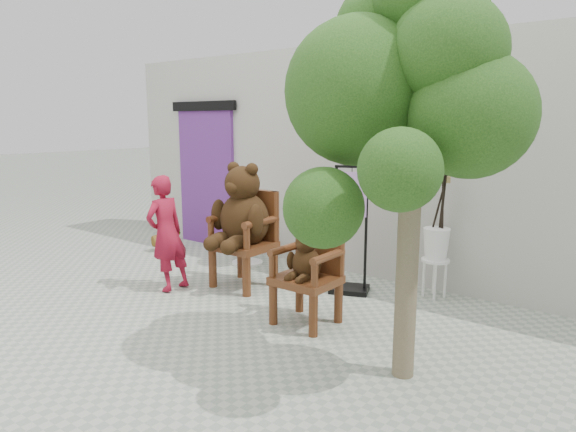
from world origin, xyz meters
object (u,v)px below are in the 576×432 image
object	(u,v)px
stool_bucket	(437,243)
tree	(406,68)
person	(167,233)
display_stand	(350,244)
chair_small	(309,265)
cafe_table	(247,234)
chair_big	(243,218)

from	to	relation	value
stool_bucket	tree	xyz separation A→B (m)	(0.43, -1.90, 1.76)
person	tree	xyz separation A→B (m)	(3.12, -0.20, 1.72)
display_stand	tree	world-z (taller)	tree
chair_small	tree	xyz separation A→B (m)	(1.14, -0.39, 1.81)
cafe_table	display_stand	world-z (taller)	display_stand
person	chair_big	bearing A→B (deg)	132.91
cafe_table	display_stand	bearing A→B (deg)	-5.18
person	display_stand	bearing A→B (deg)	123.78
chair_small	person	xyz separation A→B (m)	(-1.97, -0.19, 0.09)
chair_big	cafe_table	bearing A→B (deg)	130.16
chair_big	display_stand	xyz separation A→B (m)	(1.15, 0.61, -0.27)
chair_small	display_stand	size ratio (longest dim) A/B	0.68
chair_small	tree	distance (m)	2.17
cafe_table	person	bearing A→B (deg)	-90.48
tree	display_stand	bearing A→B (deg)	131.95
chair_small	stool_bucket	distance (m)	1.67
person	tree	distance (m)	3.56
cafe_table	tree	world-z (taller)	tree
chair_big	stool_bucket	size ratio (longest dim) A/B	1.05
chair_big	chair_small	bearing A→B (deg)	-18.98
cafe_table	tree	size ratio (longest dim) A/B	0.21
person	display_stand	distance (m)	2.20
person	display_stand	world-z (taller)	display_stand
chair_small	cafe_table	xyz separation A→B (m)	(-1.96, 1.22, -0.16)
chair_big	display_stand	world-z (taller)	chair_big
person	stool_bucket	xyz separation A→B (m)	(2.68, 1.69, -0.05)
cafe_table	tree	bearing A→B (deg)	-27.46
chair_small	cafe_table	world-z (taller)	chair_small
stool_bucket	display_stand	bearing A→B (deg)	-152.78
person	tree	world-z (taller)	tree
chair_big	person	distance (m)	0.93
chair_big	tree	size ratio (longest dim) A/B	0.46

